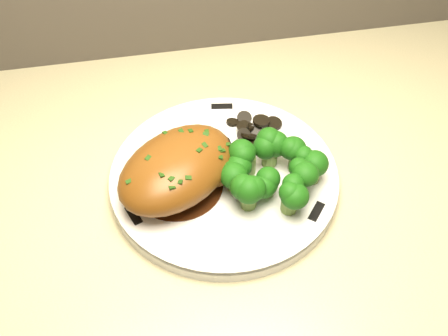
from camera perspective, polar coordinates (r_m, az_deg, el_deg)
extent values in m
cylinder|color=silver|center=(0.62, 0.00, -1.12)|extent=(0.33, 0.33, 0.02)
cube|color=black|center=(0.69, -0.22, 6.26)|extent=(0.03, 0.01, 0.00)
cube|color=black|center=(0.59, -9.17, -4.75)|extent=(0.02, 0.03, 0.00)
cube|color=black|center=(0.59, 9.37, -4.40)|extent=(0.02, 0.03, 0.00)
cylinder|color=#321609|center=(0.61, -4.70, -1.76)|extent=(0.10, 0.10, 0.00)
ellipsoid|color=brown|center=(0.59, -4.86, -0.06)|extent=(0.17, 0.16, 0.05)
ellipsoid|color=brown|center=(0.60, -0.54, 0.28)|extent=(0.08, 0.08, 0.03)
cube|color=#1B3C0C|center=(0.56, -8.43, -0.73)|extent=(0.01, 0.00, 0.00)
cube|color=#1B3C0C|center=(0.56, -7.20, 0.47)|extent=(0.01, 0.00, 0.00)
cube|color=#1B3C0C|center=(0.57, -5.98, 1.51)|extent=(0.01, 0.00, 0.00)
cube|color=#1B3C0C|center=(0.57, -4.76, 2.41)|extent=(0.01, 0.00, 0.00)
cube|color=#1B3C0C|center=(0.58, -3.57, 3.18)|extent=(0.01, 0.00, 0.00)
cube|color=#1B3C0C|center=(0.59, -2.41, 3.79)|extent=(0.01, 0.00, 0.00)
cylinder|color=black|center=(0.67, 4.29, 3.96)|extent=(0.01, 0.01, 0.01)
cylinder|color=black|center=(0.67, 3.89, 4.59)|extent=(0.02, 0.02, 0.01)
cylinder|color=black|center=(0.67, 3.10, 5.06)|extent=(0.02, 0.02, 0.01)
cylinder|color=black|center=(0.68, 2.05, 4.81)|extent=(0.02, 0.02, 0.01)
cylinder|color=black|center=(0.67, 0.98, 4.85)|extent=(0.02, 0.02, 0.01)
cylinder|color=black|center=(0.67, 0.07, 4.67)|extent=(0.02, 0.02, 0.01)
cylinder|color=black|center=(0.66, -0.51, 3.85)|extent=(0.02, 0.02, 0.01)
cylinder|color=black|center=(0.65, -0.63, 3.48)|extent=(0.02, 0.02, 0.00)
cylinder|color=black|center=(0.65, -0.25, 3.18)|extent=(0.02, 0.02, 0.01)
cylinder|color=black|center=(0.65, 0.56, 2.51)|extent=(0.03, 0.03, 0.02)
cylinder|color=black|center=(0.65, 1.64, 2.59)|extent=(0.02, 0.02, 0.01)
cylinder|color=black|center=(0.65, 2.76, 2.91)|extent=(0.02, 0.03, 0.01)
cylinder|color=black|center=(0.65, 3.67, 2.93)|extent=(0.03, 0.03, 0.01)
cylinder|color=black|center=(0.66, 4.23, 3.59)|extent=(0.03, 0.03, 0.01)
cylinder|color=olive|center=(0.61, 2.43, 0.16)|extent=(0.02, 0.02, 0.02)
sphere|color=#0C3908|center=(0.60, 2.48, 1.13)|extent=(0.03, 0.03, 0.03)
cylinder|color=olive|center=(0.62, 4.66, 1.09)|extent=(0.02, 0.02, 0.02)
sphere|color=#0C3908|center=(0.61, 4.74, 2.07)|extent=(0.03, 0.03, 0.03)
cylinder|color=olive|center=(0.62, 7.34, 0.53)|extent=(0.02, 0.02, 0.02)
sphere|color=#0C3908|center=(0.61, 7.48, 1.50)|extent=(0.03, 0.03, 0.03)
cylinder|color=olive|center=(0.59, 4.33, -1.86)|extent=(0.02, 0.02, 0.02)
sphere|color=#0C3908|center=(0.58, 4.41, -0.90)|extent=(0.03, 0.03, 0.03)
cylinder|color=olive|center=(0.60, 7.32, -1.75)|extent=(0.02, 0.02, 0.02)
sphere|color=#0C3908|center=(0.59, 7.46, -0.79)|extent=(0.03, 0.03, 0.03)
cylinder|color=olive|center=(0.61, 8.98, -0.51)|extent=(0.02, 0.02, 0.02)
sphere|color=#0C3908|center=(0.60, 9.15, 0.45)|extent=(0.03, 0.03, 0.03)
cylinder|color=olive|center=(0.58, 2.51, -3.17)|extent=(0.02, 0.02, 0.02)
sphere|color=#0C3908|center=(0.57, 2.56, -2.21)|extent=(0.03, 0.03, 0.03)
cylinder|color=olive|center=(0.58, 6.64, -3.59)|extent=(0.02, 0.02, 0.02)
sphere|color=#0C3908|center=(0.57, 6.78, -2.64)|extent=(0.03, 0.03, 0.03)
cylinder|color=olive|center=(0.60, 1.13, -1.33)|extent=(0.02, 0.02, 0.02)
sphere|color=#0C3908|center=(0.59, 1.15, -0.36)|extent=(0.03, 0.03, 0.03)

